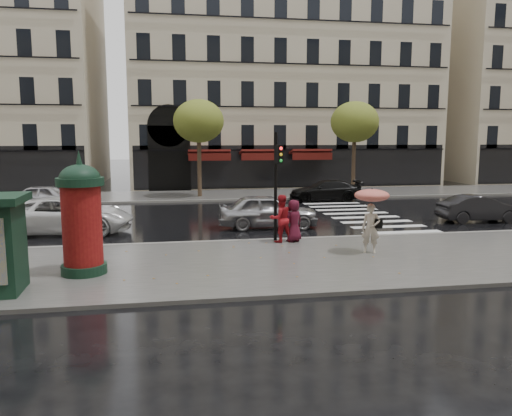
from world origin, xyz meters
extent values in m
plane|color=black|center=(0.00, 0.00, 0.00)|extent=(160.00, 160.00, 0.00)
cube|color=#474744|center=(0.00, -0.50, 0.06)|extent=(90.00, 7.00, 0.12)
cube|color=#474744|center=(0.00, 19.00, 0.06)|extent=(90.00, 6.00, 0.12)
cube|color=slate|center=(0.00, 3.00, 0.07)|extent=(90.00, 0.25, 0.14)
cube|color=slate|center=(0.00, 16.00, 0.07)|extent=(90.00, 0.25, 0.14)
cube|color=silver|center=(6.00, 9.60, 0.01)|extent=(3.60, 11.75, 0.01)
cube|color=#B7A88C|center=(6.00, 30.00, 10.00)|extent=(26.00, 14.00, 20.00)
cylinder|color=#38281C|center=(-2.00, 18.00, 2.60)|extent=(0.28, 0.28, 5.20)
ellipsoid|color=#4E6720|center=(-2.00, 18.00, 5.20)|extent=(3.40, 3.40, 2.89)
cylinder|color=#38281C|center=(9.00, 18.00, 2.60)|extent=(0.28, 0.28, 5.20)
ellipsoid|color=#4E6720|center=(9.00, 18.00, 5.20)|extent=(3.40, 3.40, 2.89)
imported|color=#BAAD99|center=(2.87, 0.09, 0.99)|extent=(0.75, 0.63, 1.73)
cylinder|color=black|center=(2.87, 0.09, 1.56)|extent=(0.02, 0.02, 1.10)
ellipsoid|color=#CF2643|center=(2.87, 0.09, 2.14)|extent=(1.20, 1.20, 0.42)
cone|color=black|center=(2.87, 0.09, 2.38)|extent=(0.04, 0.04, 0.09)
cube|color=black|center=(3.12, 0.02, 1.16)|extent=(0.25, 0.12, 0.32)
imported|color=#A2141B|center=(0.17, 2.40, 1.04)|extent=(1.02, 0.88, 1.83)
imported|color=#480E1E|center=(0.69, 2.40, 0.93)|extent=(0.94, 0.82, 1.63)
cylinder|color=black|center=(-6.56, -0.98, 0.26)|extent=(1.32, 1.32, 0.28)
cylinder|color=maroon|center=(-6.56, -0.98, 1.58)|extent=(1.13, 1.13, 2.36)
cylinder|color=black|center=(-6.56, -0.98, 2.85)|extent=(1.36, 1.36, 0.24)
ellipsoid|color=black|center=(-6.56, -0.98, 2.95)|extent=(1.17, 1.17, 0.82)
cone|color=black|center=(-6.56, -0.98, 3.56)|extent=(0.19, 0.19, 0.42)
cylinder|color=black|center=(0.05, 2.80, 2.22)|extent=(0.13, 0.13, 4.20)
cube|color=black|center=(0.14, 2.59, 3.48)|extent=(0.32, 0.28, 0.73)
imported|color=#9E9EA2|center=(0.41, 6.12, 0.78)|extent=(4.68, 2.11, 1.56)
imported|color=black|center=(10.97, 5.95, 0.66)|extent=(4.06, 1.61, 1.31)
imported|color=silver|center=(-8.48, 6.25, 0.79)|extent=(5.88, 3.03, 1.58)
imported|color=black|center=(5.97, 15.00, 0.68)|extent=(4.83, 2.30, 1.36)
imported|color=#B9B8BE|center=(-11.65, 14.17, 0.71)|extent=(4.33, 2.08, 1.43)
camera|label=1|loc=(-3.98, -16.05, 4.13)|focal=35.00mm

